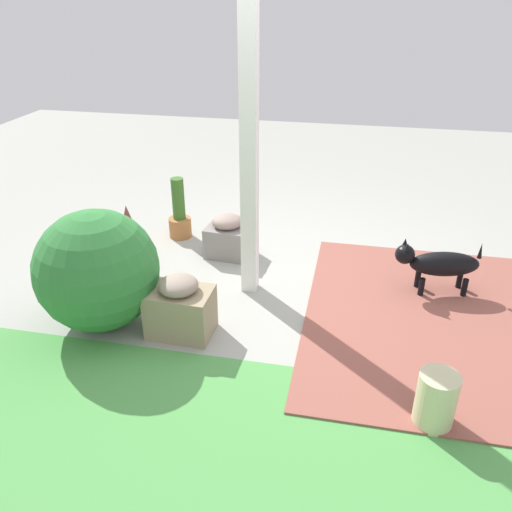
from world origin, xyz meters
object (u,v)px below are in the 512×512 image
object	(u,v)px
porch_pillar	(249,153)
round_shrub	(97,270)
stone_planter_nearest	(228,236)
ceramic_urn	(436,400)
terracotta_pot_spiky	(129,234)
terracotta_pot_tall	(179,216)
dog	(438,263)
stone_planter_mid	(180,308)

from	to	relation	value
porch_pillar	round_shrub	size ratio (longest dim) A/B	2.61
stone_planter_nearest	ceramic_urn	bearing A→B (deg)	132.78
stone_planter_nearest	terracotta_pot_spiky	bearing A→B (deg)	17.39
terracotta_pot_tall	terracotta_pot_spiky	distance (m)	0.63
terracotta_pot_tall	dog	xyz separation A→B (m)	(-2.45, 0.62, 0.06)
porch_pillar	round_shrub	world-z (taller)	porch_pillar
terracotta_pot_spiky	dog	size ratio (longest dim) A/B	0.77
porch_pillar	terracotta_pot_spiky	distance (m)	1.56
stone_planter_mid	terracotta_pot_spiky	distance (m)	1.34
stone_planter_nearest	round_shrub	bearing A→B (deg)	63.47
stone_planter_mid	round_shrub	size ratio (longest dim) A/B	0.52
stone_planter_nearest	terracotta_pot_tall	size ratio (longest dim) A/B	0.65
terracotta_pot_tall	dog	world-z (taller)	terracotta_pot_tall
terracotta_pot_spiky	ceramic_urn	size ratio (longest dim) A/B	1.53
stone_planter_nearest	ceramic_urn	xyz separation A→B (m)	(-1.73, 1.87, -0.01)
stone_planter_nearest	stone_planter_mid	size ratio (longest dim) A/B	0.86
porch_pillar	ceramic_urn	distance (m)	2.15
porch_pillar	terracotta_pot_tall	bearing A→B (deg)	-43.14
stone_planter_mid	dog	bearing A→B (deg)	-152.82
stone_planter_mid	terracotta_pot_spiky	bearing A→B (deg)	-50.48
porch_pillar	terracotta_pot_tall	distance (m)	1.59
dog	terracotta_pot_tall	bearing A→B (deg)	-14.17
porch_pillar	stone_planter_nearest	bearing A→B (deg)	-59.24
ceramic_urn	terracotta_pot_tall	bearing A→B (deg)	-43.06
stone_planter_nearest	terracotta_pot_tall	distance (m)	0.65
porch_pillar	dog	xyz separation A→B (m)	(-1.53, -0.24, -0.91)
porch_pillar	ceramic_urn	world-z (taller)	porch_pillar
terracotta_pot_spiky	ceramic_urn	world-z (taller)	terracotta_pot_spiky
terracotta_pot_tall	porch_pillar	bearing A→B (deg)	136.86
stone_planter_mid	round_shrub	distance (m)	0.67
terracotta_pot_tall	terracotta_pot_spiky	bearing A→B (deg)	62.39
terracotta_pot_spiky	round_shrub	bearing A→B (deg)	102.44
round_shrub	terracotta_pot_tall	bearing A→B (deg)	-92.46
porch_pillar	round_shrub	xyz separation A→B (m)	(0.99, 0.72, -0.73)
stone_planter_nearest	dog	world-z (taller)	dog
porch_pillar	ceramic_urn	size ratio (longest dim) A/B	6.68
terracotta_pot_tall	ceramic_urn	size ratio (longest dim) A/B	1.76
porch_pillar	terracotta_pot_tall	xyz separation A→B (m)	(0.92, -0.86, -0.96)
stone_planter_nearest	ceramic_urn	distance (m)	2.54
terracotta_pot_spiky	porch_pillar	bearing A→B (deg)	166.04
dog	stone_planter_nearest	bearing A→B (deg)	-10.03
round_shrub	stone_planter_nearest	bearing A→B (deg)	-116.53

